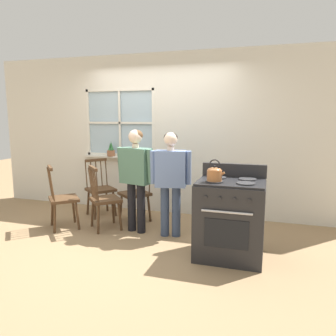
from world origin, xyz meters
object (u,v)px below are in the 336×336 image
object	(u,v)px
handbag	(142,176)
chair_near_stove	(62,199)
chair_center_cluster	(100,189)
person_elderly_left	(136,171)
chair_by_window	(135,194)
potted_plant	(111,151)
kettle	(214,173)
chair_near_wall	(104,200)
stove	(230,218)
person_teen_center	(171,175)

from	to	relation	value
handbag	chair_near_stove	bearing A→B (deg)	-156.75
chair_center_cluster	chair_near_stove	xyz separation A→B (m)	(-0.22, -0.75, 0.00)
chair_near_stove	person_elderly_left	world-z (taller)	person_elderly_left
chair_by_window	person_elderly_left	size ratio (longest dim) A/B	0.64
chair_by_window	chair_center_cluster	xyz separation A→B (m)	(-0.69, 0.13, 0.00)
potted_plant	handbag	bearing A→B (deg)	-38.61
chair_near_stove	chair_by_window	bearing A→B (deg)	-98.33
chair_center_cluster	person_elderly_left	bearing A→B (deg)	-83.52
kettle	potted_plant	bearing A→B (deg)	143.09
chair_near_wall	kettle	bearing A→B (deg)	-152.18
chair_near_stove	kettle	distance (m)	2.44
chair_near_wall	potted_plant	bearing A→B (deg)	-22.82
chair_near_stove	stove	xyz separation A→B (m)	(2.51, -0.28, 0.03)
chair_center_cluster	person_teen_center	size ratio (longest dim) A/B	0.65
chair_near_stove	stove	bearing A→B (deg)	-138.81
chair_near_wall	chair_center_cluster	distance (m)	0.72
potted_plant	chair_center_cluster	bearing A→B (deg)	-89.50
chair_center_cluster	chair_near_stove	size ratio (longest dim) A/B	1.00
chair_near_stove	kettle	xyz separation A→B (m)	(2.33, -0.41, 0.58)
chair_center_cluster	potted_plant	distance (m)	0.74
person_elderly_left	stove	distance (m)	1.53
chair_near_stove	chair_near_wall	bearing A→B (deg)	-118.68
chair_by_window	chair_near_stove	xyz separation A→B (m)	(-0.91, -0.62, 0.00)
chair_near_wall	stove	xyz separation A→B (m)	(1.89, -0.43, 0.03)
chair_center_cluster	stove	world-z (taller)	stove
chair_near_stove	person_elderly_left	distance (m)	1.21
chair_by_window	stove	bearing A→B (deg)	99.14
chair_near_wall	kettle	xyz separation A→B (m)	(1.72, -0.56, 0.58)
chair_near_stove	person_teen_center	distance (m)	1.70
stove	chair_near_wall	bearing A→B (deg)	167.15
chair_near_wall	person_teen_center	distance (m)	1.11
chair_near_wall	person_elderly_left	distance (m)	0.67
person_elderly_left	chair_center_cluster	bearing A→B (deg)	162.41
chair_by_window	person_teen_center	distance (m)	0.95
potted_plant	stove	bearing A→B (deg)	-32.48
chair_center_cluster	stove	xyz separation A→B (m)	(2.29, -1.03, 0.03)
person_elderly_left	chair_near_stove	bearing A→B (deg)	-156.02
chair_near_stove	kettle	world-z (taller)	kettle
chair_by_window	chair_near_stove	size ratio (longest dim) A/B	1.00
chair_by_window	potted_plant	world-z (taller)	potted_plant
stove	kettle	size ratio (longest dim) A/B	4.39
chair_center_cluster	stove	distance (m)	2.51
chair_near_stove	potted_plant	world-z (taller)	potted_plant
chair_near_wall	kettle	size ratio (longest dim) A/B	3.84
stove	handbag	size ratio (longest dim) A/B	3.53
stove	kettle	xyz separation A→B (m)	(-0.17, -0.13, 0.55)
chair_near_wall	handbag	xyz separation A→B (m)	(0.48, 0.32, 0.33)
person_teen_center	chair_near_stove	bearing A→B (deg)	174.49
chair_center_cluster	kettle	bearing A→B (deg)	-80.10
chair_near_wall	chair_center_cluster	bearing A→B (deg)	-10.57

